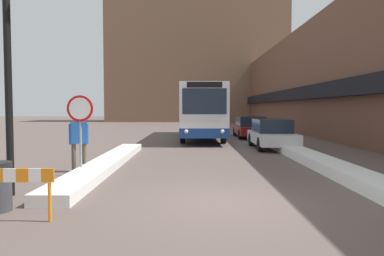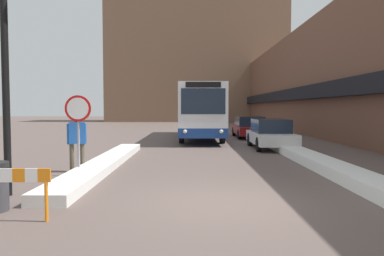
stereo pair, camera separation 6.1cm
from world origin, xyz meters
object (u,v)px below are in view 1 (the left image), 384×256
object	(u,v)px
stop_sign	(80,118)
parked_car_front	(271,134)
city_bus	(201,111)
street_lamp	(20,33)
pedestrian	(78,137)
construction_barricade	(22,184)
parked_car_middle	(250,127)

from	to	relation	value
stop_sign	parked_car_front	bearing A→B (deg)	46.25
city_bus	stop_sign	size ratio (longest dim) A/B	5.03
city_bus	street_lamp	bearing A→B (deg)	-105.46
stop_sign	pedestrian	world-z (taller)	stop_sign
parked_car_front	pedestrian	bearing A→B (deg)	-137.81
construction_barricade	stop_sign	bearing A→B (deg)	93.66
parked_car_front	stop_sign	xyz separation A→B (m)	(-7.16, -7.48, 0.98)
parked_car_middle	pedestrian	world-z (taller)	pedestrian
parked_car_front	pedestrian	size ratio (longest dim) A/B	2.36
street_lamp	parked_car_front	bearing A→B (deg)	51.79
parked_car_middle	stop_sign	distance (m)	16.03
parked_car_front	pedestrian	world-z (taller)	pedestrian
parked_car_front	parked_car_middle	xyz separation A→B (m)	(-0.00, 6.83, -0.02)
parked_car_middle	construction_barricade	world-z (taller)	parked_car_middle
parked_car_front	construction_barricade	xyz separation A→B (m)	(-6.88, -11.82, -0.06)
parked_car_middle	street_lamp	bearing A→B (deg)	-114.93
stop_sign	street_lamp	xyz separation A→B (m)	(-0.59, -2.37, 1.95)
city_bus	parked_car_front	size ratio (longest dim) A/B	2.80
pedestrian	construction_barricade	bearing A→B (deg)	-104.06
parked_car_middle	pedestrian	xyz separation A→B (m)	(-7.44, -13.57, 0.37)
city_bus	parked_car_front	distance (m)	7.14
construction_barricade	parked_car_middle	bearing A→B (deg)	69.74
street_lamp	parked_car_middle	bearing A→B (deg)	65.07
parked_car_front	street_lamp	bearing A→B (deg)	-128.21
pedestrian	parked_car_middle	bearing A→B (deg)	41.02
parked_car_front	parked_car_middle	world-z (taller)	parked_car_front
city_bus	parked_car_middle	size ratio (longest dim) A/B	2.44
parked_car_middle	stop_sign	xyz separation A→B (m)	(-7.16, -14.31, 1.00)
stop_sign	pedestrian	bearing A→B (deg)	110.35
city_bus	pedestrian	world-z (taller)	city_bus
pedestrian	parked_car_front	bearing A→B (deg)	21.93
parked_car_front	stop_sign	world-z (taller)	stop_sign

